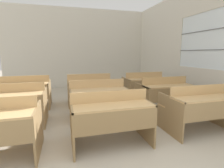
# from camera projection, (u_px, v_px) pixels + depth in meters

# --- Properties ---
(wall_back) EXTENTS (5.75, 0.06, 3.19)m
(wall_back) POSITION_uv_depth(u_px,v_px,m) (78.00, 48.00, 7.22)
(wall_back) COLOR beige
(wall_back) RESTS_ON ground_plane
(wall_right_with_window) EXTENTS (0.06, 6.19, 3.19)m
(wall_right_with_window) POSITION_uv_depth(u_px,v_px,m) (186.00, 47.00, 5.07)
(wall_right_with_window) COLOR beige
(wall_right_with_window) RESTS_ON ground_plane
(bench_front_center) EXTENTS (1.18, 0.77, 0.84)m
(bench_front_center) POSITION_uv_depth(u_px,v_px,m) (111.00, 115.00, 2.66)
(bench_front_center) COLOR olive
(bench_front_center) RESTS_ON ground_plane
(bench_front_right) EXTENTS (1.18, 0.77, 0.84)m
(bench_front_right) POSITION_uv_depth(u_px,v_px,m) (199.00, 106.00, 3.11)
(bench_front_right) COLOR #94764C
(bench_front_right) RESTS_ON ground_plane
(bench_second_left) EXTENTS (1.18, 0.77, 0.84)m
(bench_second_left) POSITION_uv_depth(u_px,v_px,m) (12.00, 103.00, 3.30)
(bench_second_left) COLOR #97794F
(bench_second_left) RESTS_ON ground_plane
(bench_second_center) EXTENTS (1.18, 0.77, 0.84)m
(bench_second_center) POSITION_uv_depth(u_px,v_px,m) (98.00, 97.00, 3.76)
(bench_second_center) COLOR #997A50
(bench_second_center) RESTS_ON ground_plane
(bench_second_right) EXTENTS (1.18, 0.77, 0.84)m
(bench_second_right) POSITION_uv_depth(u_px,v_px,m) (165.00, 93.00, 4.19)
(bench_second_right) COLOR olive
(bench_second_right) RESTS_ON ground_plane
(bench_third_left) EXTENTS (1.18, 0.77, 0.84)m
(bench_third_left) POSITION_uv_depth(u_px,v_px,m) (25.00, 91.00, 4.40)
(bench_third_left) COLOR #96784D
(bench_third_left) RESTS_ON ground_plane
(bench_third_center) EXTENTS (1.18, 0.77, 0.84)m
(bench_third_center) POSITION_uv_depth(u_px,v_px,m) (90.00, 88.00, 4.82)
(bench_third_center) COLOR #9A7B51
(bench_third_center) RESTS_ON ground_plane
(bench_third_right) EXTENTS (1.18, 0.77, 0.84)m
(bench_third_right) POSITION_uv_depth(u_px,v_px,m) (145.00, 85.00, 5.25)
(bench_third_right) COLOR #987A50
(bench_third_right) RESTS_ON ground_plane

